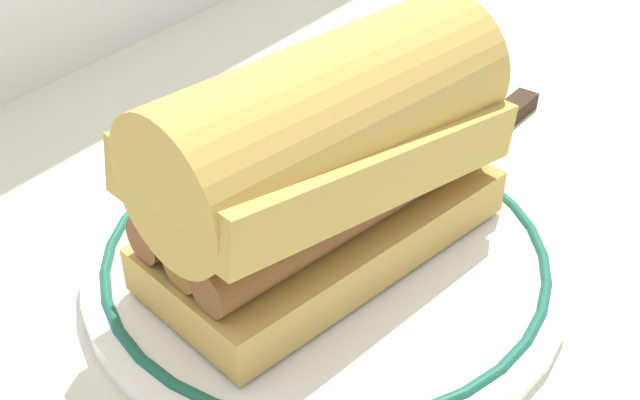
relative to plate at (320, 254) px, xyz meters
The scene contains 4 objects.
ground_plane 0.01m from the plate, 161.96° to the right, with size 1.50×1.50×0.00m, color beige.
plate is the anchor object (origin of this frame).
sausage_sandwich 0.07m from the plate, ahead, with size 0.21×0.13×0.12m.
butter_knife 0.18m from the plate, ahead, with size 0.15×0.02×0.01m.
Camera 1 is at (-0.28, -0.20, 0.30)m, focal length 46.12 mm.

